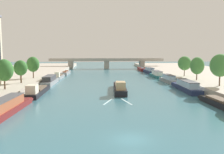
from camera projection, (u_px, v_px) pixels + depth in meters
ground_plane at (131, 140)px, 26.32m from camera, size 400.00×400.00×0.00m
quay_right at (219, 77)px, 82.66m from camera, size 36.00×170.00×1.63m
barge_midriver at (120, 88)px, 57.86m from camera, size 3.46×17.08×3.06m
wake_behind_barge at (117, 102)px, 46.15m from camera, size 5.60×6.01×0.03m
moored_boat_left_upstream at (7, 107)px, 37.44m from camera, size 3.25×16.77×2.55m
moored_boat_left_lone at (37, 91)px, 53.74m from camera, size 3.22×15.50×2.85m
moored_boat_left_downstream at (50, 81)px, 70.59m from camera, size 3.11×14.60×2.68m
moored_boat_left_midway at (59, 76)px, 85.30m from camera, size 2.10×11.95×2.73m
moored_boat_left_end at (66, 73)px, 102.27m from camera, size 2.91×14.97×2.18m
moored_boat_right_far at (186, 86)px, 59.08m from camera, size 3.25×16.55×2.67m
moored_boat_right_gap_after at (168, 79)px, 75.09m from camera, size 2.69×12.70×2.50m
moored_boat_right_downstream at (157, 74)px, 89.92m from camera, size 2.89×13.74×2.55m
moored_boat_right_end at (149, 71)px, 106.41m from camera, size 3.07×14.40×2.65m
moored_boat_right_near at (141, 69)px, 121.99m from camera, size 2.96×14.56×2.42m
tree_left_by_lamp at (4, 70)px, 50.72m from camera, size 3.89×3.89×6.53m
tree_left_distant at (21, 68)px, 60.90m from camera, size 3.41×3.41×5.93m
tree_left_nearest at (33, 64)px, 72.31m from camera, size 3.85×3.85×6.58m
tree_right_end_of_row at (220, 65)px, 55.60m from camera, size 4.77×4.77×7.61m
tree_right_midway at (197, 66)px, 67.12m from camera, size 3.94×3.94×6.58m
tree_right_nearest at (185, 63)px, 77.78m from camera, size 4.37×4.37×6.61m
bridge_far at (107, 62)px, 134.12m from camera, size 64.49×4.40×5.89m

